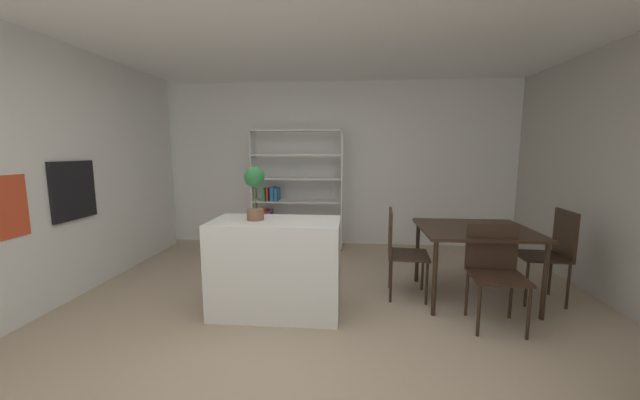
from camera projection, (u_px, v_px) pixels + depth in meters
ground_plane at (296, 334)px, 3.02m from camera, size 8.61×8.61×0.00m
ceiling_slab at (293, 1)px, 2.64m from camera, size 6.27×6.12×0.06m
back_partition at (323, 165)px, 5.83m from camera, size 6.27×0.06×2.65m
built_in_oven at (73, 190)px, 3.69m from camera, size 0.06×0.57×0.61m
kitchen_island at (276, 266)px, 3.40m from camera, size 1.22×0.63×0.91m
potted_plant_on_island at (255, 187)px, 3.31m from camera, size 0.19×0.19×0.51m
open_bookshelf at (291, 197)px, 5.62m from camera, size 1.43×0.35×1.87m
dining_table at (475, 235)px, 3.66m from camera, size 1.11×0.99×0.76m
dining_chair_window_side at (552, 248)px, 3.61m from camera, size 0.46×0.44×0.96m
dining_chair_island_side at (399, 245)px, 3.76m from camera, size 0.45×0.48×0.94m
dining_chair_near at (494, 265)px, 3.17m from camera, size 0.48×0.46×0.89m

